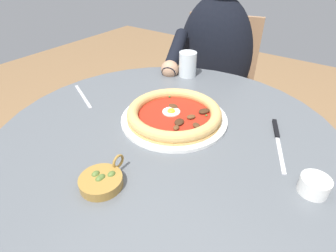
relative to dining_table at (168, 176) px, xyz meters
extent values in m
cylinder|color=#565B60|center=(0.00, 0.00, 0.15)|extent=(0.94, 0.94, 0.03)
cylinder|color=#4E5257|center=(0.00, 0.00, -0.21)|extent=(0.10, 0.10, 0.70)
cylinder|color=white|center=(-0.06, -0.02, 0.17)|extent=(0.31, 0.31, 0.01)
cylinder|color=tan|center=(-0.06, -0.02, 0.18)|extent=(0.27, 0.27, 0.01)
torus|color=tan|center=(-0.06, -0.02, 0.19)|extent=(0.27, 0.27, 0.03)
cylinder|color=#A82314|center=(-0.06, -0.02, 0.19)|extent=(0.25, 0.25, 0.00)
cylinder|color=white|center=(-0.06, -0.03, 0.19)|extent=(0.05, 0.05, 0.00)
ellipsoid|color=yellow|center=(-0.06, -0.03, 0.19)|extent=(0.02, 0.02, 0.02)
ellipsoid|color=brown|center=(0.00, 0.03, 0.19)|extent=(0.03, 0.02, 0.01)
ellipsoid|color=#4C2D19|center=(-0.04, 0.06, 0.19)|extent=(0.03, 0.03, 0.01)
ellipsoid|color=#3D2314|center=(-0.03, 0.02, 0.19)|extent=(0.04, 0.03, 0.01)
ellipsoid|color=brown|center=(-0.07, 0.03, 0.19)|extent=(0.03, 0.03, 0.01)
ellipsoid|color=#4C2D19|center=(-0.09, -0.05, 0.19)|extent=(0.03, 0.04, 0.01)
ellipsoid|color=#3D2314|center=(-0.12, 0.05, 0.19)|extent=(0.04, 0.04, 0.01)
ellipsoid|color=#2D6B28|center=(-0.10, 0.06, 0.19)|extent=(0.01, 0.01, 0.00)
ellipsoid|color=#2D6B28|center=(0.02, 0.04, 0.19)|extent=(0.01, 0.01, 0.00)
ellipsoid|color=#2D6B28|center=(-0.13, -0.09, 0.19)|extent=(0.01, 0.01, 0.00)
cylinder|color=silver|center=(-0.35, -0.16, 0.22)|extent=(0.07, 0.07, 0.09)
cylinder|color=silver|center=(-0.35, -0.16, 0.19)|extent=(0.06, 0.06, 0.04)
cube|color=silver|center=(-0.08, 0.28, 0.17)|extent=(0.13, 0.06, 0.00)
cube|color=black|center=(-0.18, 0.24, 0.17)|extent=(0.08, 0.04, 0.01)
cylinder|color=white|center=(0.00, 0.37, 0.19)|extent=(0.06, 0.06, 0.04)
cylinder|color=olive|center=(0.00, 0.37, 0.20)|extent=(0.05, 0.05, 0.01)
cylinder|color=olive|center=(0.25, 0.00, 0.18)|extent=(0.09, 0.09, 0.02)
torus|color=olive|center=(0.19, 0.00, 0.20)|extent=(0.03, 0.01, 0.03)
ellipsoid|color=#516B2D|center=(0.25, 0.00, 0.19)|extent=(0.02, 0.02, 0.02)
ellipsoid|color=#516B2D|center=(0.22, 0.01, 0.19)|extent=(0.02, 0.02, 0.02)
ellipsoid|color=#516B2D|center=(0.24, 0.00, 0.19)|extent=(0.02, 0.02, 0.02)
ellipsoid|color=#516B2D|center=(0.24, -0.02, 0.19)|extent=(0.02, 0.02, 0.02)
cube|color=#BCBCC1|center=(0.00, -0.35, 0.17)|extent=(0.09, 0.17, 0.00)
cube|color=#282833|center=(-0.66, -0.20, -0.36)|extent=(0.37, 0.41, 0.45)
ellipsoid|color=black|center=(-0.66, -0.20, 0.15)|extent=(0.31, 0.40, 0.56)
cylinder|color=black|center=(-0.42, -0.26, 0.22)|extent=(0.27, 0.15, 0.14)
sphere|color=tan|center=(-0.33, -0.22, 0.19)|extent=(0.07, 0.07, 0.07)
cube|color=#957050|center=(-0.71, -0.21, -0.14)|extent=(0.54, 0.54, 0.02)
cube|color=#957050|center=(-0.91, -0.27, 0.08)|extent=(0.14, 0.38, 0.42)
cylinder|color=#8E6B4C|center=(-0.46, -0.34, -0.37)|extent=(0.02, 0.02, 0.43)
cylinder|color=#8E6B4C|center=(-0.57, 0.04, -0.37)|extent=(0.02, 0.02, 0.43)
cylinder|color=#8E6B4C|center=(-0.84, -0.46, -0.37)|extent=(0.02, 0.02, 0.43)
cylinder|color=#8E6B4C|center=(-0.95, -0.08, -0.37)|extent=(0.02, 0.02, 0.43)
camera|label=1|loc=(0.50, 0.36, 0.60)|focal=29.04mm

